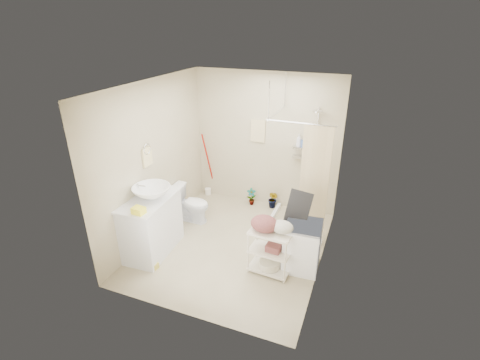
# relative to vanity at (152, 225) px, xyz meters

# --- Properties ---
(floor) EXTENTS (3.20, 3.20, 0.00)m
(floor) POSITION_rel_vanity_xyz_m (1.16, 0.59, -0.47)
(floor) COLOR tan
(floor) RESTS_ON ground
(ceiling) EXTENTS (2.80, 3.20, 0.04)m
(ceiling) POSITION_rel_vanity_xyz_m (1.16, 0.59, 2.13)
(ceiling) COLOR silver
(ceiling) RESTS_ON ground
(wall_back) EXTENTS (2.80, 0.04, 2.60)m
(wall_back) POSITION_rel_vanity_xyz_m (1.16, 2.19, 0.83)
(wall_back) COLOR #C1B695
(wall_back) RESTS_ON ground
(wall_front) EXTENTS (2.80, 0.04, 2.60)m
(wall_front) POSITION_rel_vanity_xyz_m (1.16, -1.01, 0.83)
(wall_front) COLOR #C1B695
(wall_front) RESTS_ON ground
(wall_left) EXTENTS (0.04, 3.20, 2.60)m
(wall_left) POSITION_rel_vanity_xyz_m (-0.24, 0.59, 0.83)
(wall_left) COLOR #C1B695
(wall_left) RESTS_ON ground
(wall_right) EXTENTS (0.04, 3.20, 2.60)m
(wall_right) POSITION_rel_vanity_xyz_m (2.56, 0.59, 0.83)
(wall_right) COLOR #C1B695
(wall_right) RESTS_ON ground
(vanity) EXTENTS (0.66, 1.10, 0.94)m
(vanity) POSITION_rel_vanity_xyz_m (0.00, 0.00, 0.00)
(vanity) COLOR silver
(vanity) RESTS_ON ground
(sink) EXTENTS (0.58, 0.58, 0.20)m
(sink) POSITION_rel_vanity_xyz_m (0.05, 0.03, 0.57)
(sink) COLOR white
(sink) RESTS_ON vanity
(counter_basket) EXTENTS (0.18, 0.15, 0.10)m
(counter_basket) POSITION_rel_vanity_xyz_m (0.14, -0.42, 0.52)
(counter_basket) COLOR yellow
(counter_basket) RESTS_ON vanity
(floor_basket) EXTENTS (0.27, 0.23, 0.13)m
(floor_basket) POSITION_rel_vanity_xyz_m (0.23, -0.40, -0.41)
(floor_basket) COLOR gold
(floor_basket) RESTS_ON ground
(toilet) EXTENTS (0.67, 0.39, 0.68)m
(toilet) POSITION_rel_vanity_xyz_m (0.12, 1.06, -0.13)
(toilet) COLOR white
(toilet) RESTS_ON ground
(mop) EXTENTS (0.17, 0.17, 1.37)m
(mop) POSITION_rel_vanity_xyz_m (-0.06, 2.10, 0.21)
(mop) COLOR #A30B02
(mop) RESTS_ON ground
(potted_plant_a) EXTENTS (0.22, 0.20, 0.35)m
(potted_plant_a) POSITION_rel_vanity_xyz_m (0.96, 2.01, -0.29)
(potted_plant_a) COLOR brown
(potted_plant_a) RESTS_ON ground
(potted_plant_b) EXTENTS (0.26, 0.24, 0.37)m
(potted_plant_b) POSITION_rel_vanity_xyz_m (1.40, 2.03, -0.28)
(potted_plant_b) COLOR #985435
(potted_plant_b) RESTS_ON ground
(hanging_towel) EXTENTS (0.28, 0.03, 0.42)m
(hanging_towel) POSITION_rel_vanity_xyz_m (1.01, 2.17, 1.03)
(hanging_towel) COLOR beige
(hanging_towel) RESTS_ON wall_back
(towel_ring) EXTENTS (0.04, 0.22, 0.34)m
(towel_ring) POSITION_rel_vanity_xyz_m (-0.22, 0.39, 1.00)
(towel_ring) COLOR beige
(towel_ring) RESTS_ON wall_left
(tp_holder) EXTENTS (0.08, 0.12, 0.14)m
(tp_holder) POSITION_rel_vanity_xyz_m (-0.20, 0.64, 0.25)
(tp_holder) COLOR white
(tp_holder) RESTS_ON wall_left
(shower) EXTENTS (1.10, 1.10, 2.10)m
(shower) POSITION_rel_vanity_xyz_m (2.01, 1.64, 0.58)
(shower) COLOR silver
(shower) RESTS_ON ground
(shampoo_bottle_a) EXTENTS (0.09, 0.09, 0.23)m
(shampoo_bottle_a) POSITION_rel_vanity_xyz_m (1.81, 2.09, 0.96)
(shampoo_bottle_a) COLOR silver
(shampoo_bottle_a) RESTS_ON shower
(shampoo_bottle_b) EXTENTS (0.10, 0.10, 0.18)m
(shampoo_bottle_b) POSITION_rel_vanity_xyz_m (1.90, 2.09, 0.94)
(shampoo_bottle_b) COLOR #4C70B6
(shampoo_bottle_b) RESTS_ON shower
(washing_machine) EXTENTS (0.54, 0.55, 0.74)m
(washing_machine) POSITION_rel_vanity_xyz_m (2.30, 0.45, -0.10)
(washing_machine) COLOR white
(washing_machine) RESTS_ON ground
(laundry_rack) EXTENTS (0.62, 0.39, 0.83)m
(laundry_rack) POSITION_rel_vanity_xyz_m (1.89, 0.18, -0.06)
(laundry_rack) COLOR silver
(laundry_rack) RESTS_ON ground
(ironing_board) EXTENTS (0.34, 0.11, 1.19)m
(ironing_board) POSITION_rel_vanity_xyz_m (2.13, 0.54, 0.12)
(ironing_board) COLOR black
(ironing_board) RESTS_ON ground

